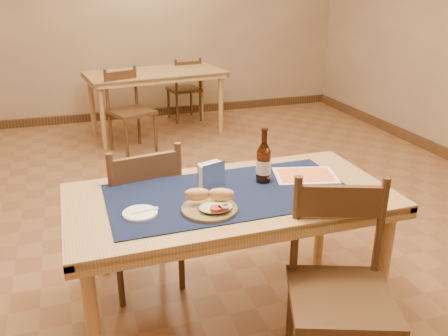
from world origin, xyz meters
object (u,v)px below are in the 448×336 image
object	(u,v)px
main_table	(230,209)
napkin_holder	(211,175)
chair_main_far	(141,213)
beer_bottle	(264,163)
back_table	(155,79)
chair_main_near	(340,288)
sandwich_plate	(211,205)

from	to	relation	value
main_table	napkin_holder	xyz separation A→B (m)	(-0.06, 0.11, 0.15)
chair_main_far	napkin_holder	xyz separation A→B (m)	(0.32, -0.34, 0.33)
main_table	chair_main_far	bearing A→B (deg)	130.59
chair_main_far	beer_bottle	size ratio (longest dim) A/B	3.23
back_table	beer_bottle	world-z (taller)	beer_bottle
napkin_holder	main_table	bearing A→B (deg)	-60.69
napkin_holder	beer_bottle	bearing A→B (deg)	-7.32
chair_main_near	sandwich_plate	bearing A→B (deg)	140.12
chair_main_far	beer_bottle	bearing A→B (deg)	-32.13
chair_main_near	napkin_holder	xyz separation A→B (m)	(-0.38, 0.66, 0.32)
napkin_holder	chair_main_near	bearing A→B (deg)	-59.94
beer_bottle	napkin_holder	bearing A→B (deg)	172.68
main_table	beer_bottle	distance (m)	0.30
back_table	chair_main_near	world-z (taller)	chair_main_near
main_table	sandwich_plate	xyz separation A→B (m)	(-0.15, -0.16, 0.12)
napkin_holder	sandwich_plate	bearing A→B (deg)	-107.48
chair_main_far	sandwich_plate	distance (m)	0.72
chair_main_far	chair_main_near	size ratio (longest dim) A/B	0.98
back_table	chair_main_far	bearing A→B (deg)	-102.45
chair_main_near	napkin_holder	bearing A→B (deg)	120.06
back_table	sandwich_plate	size ratio (longest dim) A/B	6.32
main_table	sandwich_plate	distance (m)	0.24
back_table	main_table	bearing A→B (deg)	-94.55
chair_main_near	beer_bottle	xyz separation A→B (m)	(-0.11, 0.62, 0.37)
chair_main_far	sandwich_plate	world-z (taller)	chair_main_far
napkin_holder	chair_main_far	bearing A→B (deg)	133.70
back_table	beer_bottle	size ratio (longest dim) A/B	5.68
sandwich_plate	chair_main_near	bearing A→B (deg)	-39.88
sandwich_plate	napkin_holder	bearing A→B (deg)	72.52
sandwich_plate	back_table	bearing A→B (deg)	83.31
chair_main_far	napkin_holder	distance (m)	0.57
chair_main_near	napkin_holder	distance (m)	0.82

